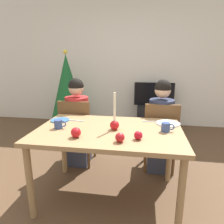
% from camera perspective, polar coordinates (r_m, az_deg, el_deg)
% --- Properties ---
extents(ground_plane, '(7.68, 7.68, 0.00)m').
position_cam_1_polar(ground_plane, '(2.34, -0.82, -22.36)').
color(ground_plane, brown).
extents(back_wall, '(6.40, 0.10, 2.60)m').
position_cam_1_polar(back_wall, '(4.45, 4.93, 13.34)').
color(back_wall, silver).
rests_on(back_wall, ground).
extents(dining_table, '(1.40, 0.90, 0.75)m').
position_cam_1_polar(dining_table, '(2.01, -0.89, -7.06)').
color(dining_table, '#99754C').
rests_on(dining_table, ground).
extents(chair_left, '(0.40, 0.40, 0.90)m').
position_cam_1_polar(chair_left, '(2.74, -9.70, -4.63)').
color(chair_left, brown).
rests_on(chair_left, ground).
extents(chair_right, '(0.40, 0.40, 0.90)m').
position_cam_1_polar(chair_right, '(2.62, 13.29, -5.79)').
color(chair_right, brown).
rests_on(chair_right, ground).
extents(person_left_child, '(0.30, 0.30, 1.17)m').
position_cam_1_polar(person_left_child, '(2.75, -9.54, -3.27)').
color(person_left_child, '#33384C').
rests_on(person_left_child, ground).
extents(person_right_child, '(0.30, 0.30, 1.17)m').
position_cam_1_polar(person_right_child, '(2.63, 13.32, -4.37)').
color(person_right_child, '#33384C').
rests_on(person_right_child, ground).
extents(tv_stand, '(0.64, 0.40, 0.48)m').
position_cam_1_polar(tv_stand, '(4.31, 11.30, -1.26)').
color(tv_stand, black).
rests_on(tv_stand, ground).
extents(tv, '(0.79, 0.05, 0.46)m').
position_cam_1_polar(tv, '(4.20, 11.62, 4.90)').
color(tv, black).
rests_on(tv, tv_stand).
extents(christmas_tree, '(0.72, 0.72, 1.56)m').
position_cam_1_polar(christmas_tree, '(4.19, -12.33, 6.24)').
color(christmas_tree, brown).
rests_on(christmas_tree, ground).
extents(candle_centerpiece, '(0.09, 0.09, 0.36)m').
position_cam_1_polar(candle_centerpiece, '(1.95, 0.68, -2.96)').
color(candle_centerpiece, red).
rests_on(candle_centerpiece, dining_table).
extents(plate_left, '(0.20, 0.20, 0.01)m').
position_cam_1_polar(plate_left, '(2.31, -14.27, -2.21)').
color(plate_left, teal).
rests_on(plate_left, dining_table).
extents(plate_right, '(0.25, 0.25, 0.01)m').
position_cam_1_polar(plate_right, '(2.21, 15.35, -3.07)').
color(plate_right, silver).
rests_on(plate_right, dining_table).
extents(mug_left, '(0.12, 0.08, 0.09)m').
position_cam_1_polar(mug_left, '(2.06, -14.66, -3.25)').
color(mug_left, '#33477F').
rests_on(mug_left, dining_table).
extents(mug_right, '(0.12, 0.08, 0.09)m').
position_cam_1_polar(mug_right, '(1.97, 14.79, -4.10)').
color(mug_right, '#33477F').
rests_on(mug_right, dining_table).
extents(fork_left, '(0.18, 0.03, 0.01)m').
position_cam_1_polar(fork_left, '(2.27, -10.02, -2.36)').
color(fork_left, silver).
rests_on(fork_left, dining_table).
extents(fork_right, '(0.18, 0.04, 0.01)m').
position_cam_1_polar(fork_right, '(2.24, 10.78, -2.61)').
color(fork_right, silver).
rests_on(fork_right, dining_table).
extents(apple_near_candle, '(0.08, 0.08, 0.08)m').
position_cam_1_polar(apple_near_candle, '(1.68, 2.22, -7.09)').
color(apple_near_candle, red).
rests_on(apple_near_candle, dining_table).
extents(apple_by_left_plate, '(0.09, 0.09, 0.09)m').
position_cam_1_polar(apple_by_left_plate, '(1.80, -10.03, -5.64)').
color(apple_by_left_plate, red).
rests_on(apple_by_left_plate, dining_table).
extents(apple_by_right_mug, '(0.07, 0.07, 0.07)m').
position_cam_1_polar(apple_by_right_mug, '(1.75, 7.32, -6.48)').
color(apple_by_right_mug, '#B7101E').
rests_on(apple_by_right_mug, dining_table).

